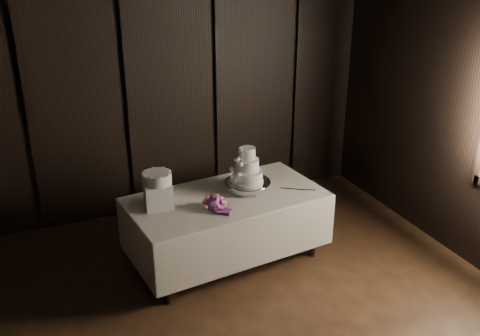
% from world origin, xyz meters
% --- Properties ---
extents(room, '(6.08, 7.08, 3.08)m').
position_xyz_m(room, '(0.00, 0.00, 1.50)').
color(room, black).
rests_on(room, ground).
extents(display_table, '(2.10, 1.28, 0.76)m').
position_xyz_m(display_table, '(0.64, 2.01, 0.42)').
color(display_table, beige).
rests_on(display_table, ground).
extents(cake_stand, '(0.60, 0.60, 0.09)m').
position_xyz_m(cake_stand, '(0.90, 2.08, 0.81)').
color(cake_stand, silver).
rests_on(cake_stand, display_table).
extents(wedding_cake, '(0.36, 0.31, 0.38)m').
position_xyz_m(wedding_cake, '(0.87, 2.06, 1.00)').
color(wedding_cake, white).
rests_on(wedding_cake, cake_stand).
extents(bouquet, '(0.46, 0.47, 0.18)m').
position_xyz_m(bouquet, '(0.42, 1.81, 0.82)').
color(bouquet, '#D54C7B').
rests_on(bouquet, display_table).
extents(box_pedestal, '(0.29, 0.29, 0.25)m').
position_xyz_m(box_pedestal, '(-0.06, 2.05, 0.89)').
color(box_pedestal, white).
rests_on(box_pedestal, display_table).
extents(small_cake, '(0.37, 0.37, 0.11)m').
position_xyz_m(small_cake, '(-0.06, 2.05, 1.07)').
color(small_cake, white).
rests_on(small_cake, box_pedestal).
extents(cake_knife, '(0.32, 0.22, 0.01)m').
position_xyz_m(cake_knife, '(1.35, 1.89, 0.77)').
color(cake_knife, silver).
rests_on(cake_knife, display_table).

